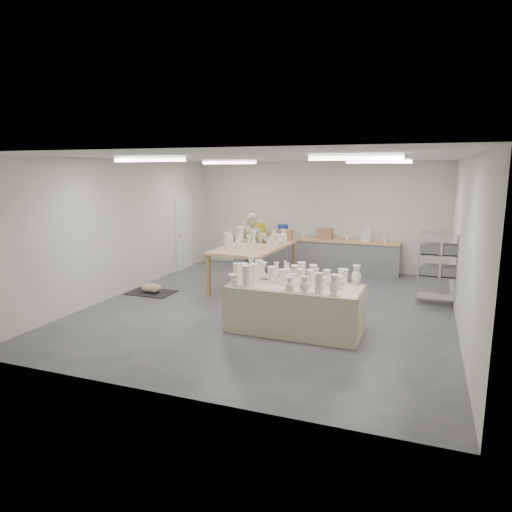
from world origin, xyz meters
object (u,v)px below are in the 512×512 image
at_px(red_stool, 257,267).
at_px(work_table, 257,245).
at_px(drying_table, 295,305).
at_px(potter, 253,247).

bearing_deg(red_stool, work_table, -68.60).
distance_m(drying_table, red_stool, 3.94).
distance_m(work_table, red_stool, 0.93).
bearing_deg(potter, drying_table, 138.16).
xyz_separation_m(drying_table, work_table, (-1.73, 2.81, 0.53)).
bearing_deg(work_table, red_stool, 113.76).
xyz_separation_m(potter, red_stool, (0.00, 0.27, -0.56)).
height_order(work_table, potter, potter).
bearing_deg(red_stool, drying_table, -60.06).
distance_m(potter, red_stool, 0.62).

